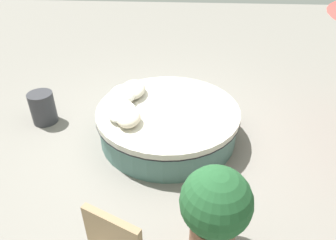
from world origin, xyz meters
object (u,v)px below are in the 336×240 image
throw_pillow_0 (133,90)px  throw_pillow_3 (122,112)px  planter (215,210)px  throw_pillow_2 (120,104)px  side_table (43,108)px  throw_pillow_4 (129,118)px  round_bed (168,122)px  throw_pillow_1 (123,94)px

throw_pillow_0 → throw_pillow_3: 0.61m
planter → throw_pillow_2: bearing=-146.3°
throw_pillow_2 → side_table: bearing=-103.5°
throw_pillow_2 → throw_pillow_4: size_ratio=1.18×
round_bed → side_table: size_ratio=4.06×
throw_pillow_3 → throw_pillow_4: 0.21m
throw_pillow_1 → throw_pillow_2: size_ratio=1.06×
throw_pillow_1 → throw_pillow_3: (0.42, 0.06, -0.03)m
throw_pillow_1 → throw_pillow_2: 0.22m
throw_pillow_3 → throw_pillow_4: throw_pillow_4 is taller
round_bed → throw_pillow_2: size_ratio=4.33×
round_bed → throw_pillow_1: throw_pillow_1 is taller
throw_pillow_1 → throw_pillow_3: size_ratio=1.00×
round_bed → throw_pillow_2: throw_pillow_2 is taller
round_bed → throw_pillow_2: bearing=-86.7°
round_bed → throw_pillow_0: (-0.36, -0.56, 0.33)m
throw_pillow_0 → planter: 2.49m
throw_pillow_2 → side_table: (-0.32, -1.32, -0.31)m
throw_pillow_0 → throw_pillow_3: bearing=-5.2°
throw_pillow_1 → throw_pillow_2: bearing=0.4°
throw_pillow_4 → planter: size_ratio=0.39×
throw_pillow_1 → side_table: 1.36m
throw_pillow_1 → side_table: size_ratio=0.99×
throw_pillow_0 → throw_pillow_4: size_ratio=1.37×
throw_pillow_0 → throw_pillow_1: throw_pillow_1 is taller
throw_pillow_0 → throw_pillow_4: bearing=5.0°
round_bed → throw_pillow_1: size_ratio=4.09×
throw_pillow_4 → throw_pillow_3: bearing=-143.3°
throw_pillow_0 → throw_pillow_2: bearing=-16.2°
throw_pillow_1 → planter: bearing=30.9°
throw_pillow_1 → throw_pillow_2: (0.22, 0.00, -0.03)m
throw_pillow_4 → throw_pillow_1: bearing=-162.4°
round_bed → throw_pillow_1: bearing=-104.9°
round_bed → throw_pillow_0: throw_pillow_0 is taller
round_bed → throw_pillow_3: size_ratio=4.09×
throw_pillow_3 → planter: planter is taller
round_bed → throw_pillow_4: 0.72m
throw_pillow_3 → side_table: (-0.52, -1.38, -0.32)m
throw_pillow_0 → round_bed: bearing=56.9°
throw_pillow_2 → side_table: 1.39m
throw_pillow_2 → throw_pillow_4: (0.37, 0.18, 0.01)m
throw_pillow_2 → planter: size_ratio=0.46×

